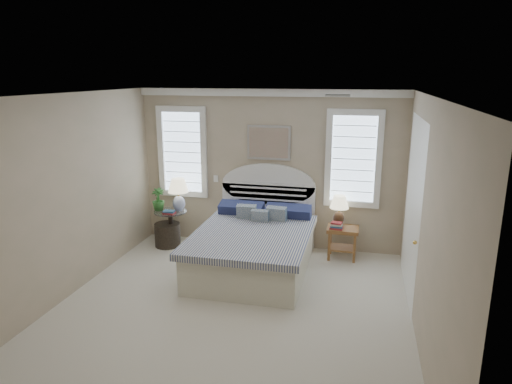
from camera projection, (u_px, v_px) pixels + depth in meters
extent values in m
cube|color=beige|center=(228.00, 314.00, 5.76)|extent=(4.50, 5.00, 0.01)
cube|color=white|center=(225.00, 96.00, 5.08)|extent=(4.50, 5.00, 0.01)
cube|color=#BEA88F|center=(269.00, 170.00, 7.77)|extent=(4.50, 0.02, 2.70)
cube|color=#BEA88F|center=(60.00, 200.00, 5.91)|extent=(0.02, 5.00, 2.70)
cube|color=#BEA88F|center=(426.00, 225.00, 4.92)|extent=(0.02, 5.00, 2.70)
cube|color=white|center=(269.00, 93.00, 7.41)|extent=(4.50, 0.08, 0.12)
cube|color=#B2B2B2|center=(338.00, 95.00, 5.57)|extent=(0.30, 0.20, 0.02)
cube|color=white|center=(216.00, 179.00, 8.02)|extent=(0.08, 0.01, 0.12)
cube|color=#C8E1FD|center=(183.00, 152.00, 8.03)|extent=(0.90, 0.06, 1.60)
cube|color=#C8E1FD|center=(353.00, 159.00, 7.38)|extent=(0.90, 0.06, 1.60)
cube|color=silver|center=(269.00, 143.00, 7.62)|extent=(0.74, 0.04, 0.58)
cube|color=white|center=(413.00, 208.00, 6.09)|extent=(0.02, 1.80, 2.40)
cube|color=beige|center=(253.00, 254.00, 6.94)|extent=(1.60, 2.10, 0.55)
cube|color=navy|center=(252.00, 236.00, 6.81)|extent=(1.72, 2.15, 0.10)
cube|color=white|center=(268.00, 216.00, 7.92)|extent=(1.62, 0.08, 1.10)
cube|color=navy|center=(241.00, 209.00, 7.70)|extent=(0.75, 0.31, 0.23)
cube|color=navy|center=(288.00, 212.00, 7.52)|extent=(0.75, 0.31, 0.23)
cube|color=#365479|center=(247.00, 214.00, 7.45)|extent=(0.33, 0.20, 0.34)
cube|color=#365479|center=(277.00, 216.00, 7.34)|extent=(0.33, 0.20, 0.34)
cube|color=#365479|center=(260.00, 218.00, 7.31)|extent=(0.28, 0.14, 0.29)
cylinder|color=black|center=(172.00, 244.00, 8.05)|extent=(0.32, 0.32, 0.03)
cylinder|color=black|center=(171.00, 229.00, 7.98)|extent=(0.08, 0.08, 0.60)
cylinder|color=silver|center=(170.00, 212.00, 7.90)|extent=(0.56, 0.56, 0.02)
cube|color=brown|center=(343.00, 229.00, 7.37)|extent=(0.50, 0.40, 0.06)
cube|color=brown|center=(342.00, 248.00, 7.45)|extent=(0.44, 0.34, 0.03)
cube|color=brown|center=(329.00, 247.00, 7.34)|extent=(0.04, 0.04, 0.47)
cube|color=brown|center=(330.00, 240.00, 7.62)|extent=(0.04, 0.04, 0.47)
cube|color=brown|center=(354.00, 249.00, 7.25)|extent=(0.04, 0.04, 0.47)
cube|color=brown|center=(355.00, 242.00, 7.53)|extent=(0.04, 0.04, 0.47)
cylinder|color=black|center=(168.00, 235.00, 7.99)|extent=(0.59, 0.59, 0.40)
cylinder|color=white|center=(179.00, 210.00, 7.93)|extent=(0.15, 0.15, 0.03)
ellipsoid|color=white|center=(179.00, 203.00, 7.90)|extent=(0.28, 0.28, 0.27)
cylinder|color=gold|center=(179.00, 194.00, 7.86)|extent=(0.04, 0.04, 0.10)
cylinder|color=black|center=(338.00, 224.00, 7.49)|extent=(0.13, 0.13, 0.03)
ellipsoid|color=black|center=(339.00, 218.00, 7.47)|extent=(0.24, 0.24, 0.23)
cylinder|color=gold|center=(339.00, 210.00, 7.43)|extent=(0.03, 0.03, 0.09)
imported|color=#2E742F|center=(158.00, 199.00, 7.91)|extent=(0.27, 0.27, 0.39)
cube|color=maroon|center=(169.00, 213.00, 7.75)|extent=(0.20, 0.15, 0.03)
cube|color=#285079|center=(169.00, 211.00, 7.74)|extent=(0.19, 0.14, 0.03)
cube|color=maroon|center=(336.00, 228.00, 7.30)|extent=(0.20, 0.15, 0.03)
cube|color=#285079|center=(336.00, 226.00, 7.29)|extent=(0.19, 0.14, 0.03)
cube|color=beige|center=(337.00, 225.00, 7.28)|extent=(0.18, 0.13, 0.03)
cube|color=maroon|center=(337.00, 223.00, 7.27)|extent=(0.17, 0.12, 0.03)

